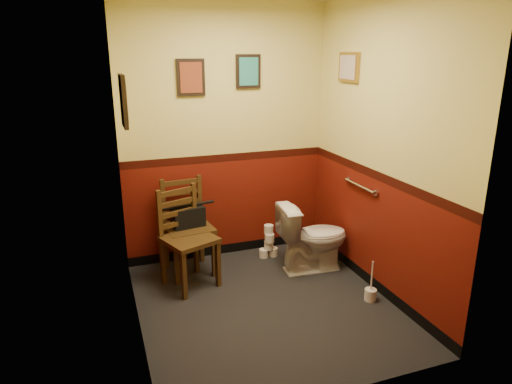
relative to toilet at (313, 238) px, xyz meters
The scene contains 16 objects.
floor 0.95m from the toilet, 144.59° to the right, with size 2.20×2.40×0.00m, color black.
wall_back 1.41m from the toilet, 136.30° to the left, with size 2.20×2.70×0.00m, color #59120A.
wall_front 2.11m from the toilet, 112.81° to the right, with size 2.20×2.70×0.00m, color #59120A.
wall_left 2.14m from the toilet, 164.29° to the right, with size 2.40×2.70×0.00m, color #59120A.
wall_right 1.18m from the toilet, 53.41° to the right, with size 2.40×2.70×0.00m, color #59120A.
grab_bar 0.74m from the toilet, 36.85° to the right, with size 0.05×0.56×0.06m.
framed_print_back_a 2.03m from the toilet, 148.04° to the left, with size 0.28×0.04×0.36m.
framed_print_back_b 1.84m from the toilet, 125.14° to the left, with size 0.26×0.04×0.34m.
framed_print_left 2.38m from the toilet, 167.11° to the right, with size 0.04×0.30×0.38m.
framed_print_right 1.73m from the toilet, 13.78° to the left, with size 0.04×0.34×0.28m.
toilet is the anchor object (origin of this frame).
toilet_brush 0.84m from the toilet, 73.59° to the right, with size 0.11×0.11×0.39m.
chair_left 1.30m from the toilet, behind, with size 0.58×0.58×0.96m.
chair_right 1.30m from the toilet, 161.52° to the left, with size 0.50×0.50×0.97m.
handbag 1.30m from the toilet, 163.32° to the left, with size 0.34×0.21×0.24m.
tp_stack 0.57m from the toilet, 126.55° to the left, with size 0.21×0.13×0.37m.
Camera 1 is at (-1.31, -3.39, 2.19)m, focal length 32.00 mm.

